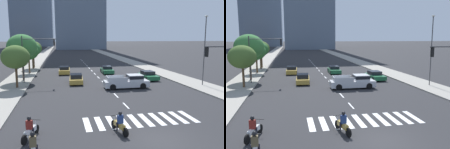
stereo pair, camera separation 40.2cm
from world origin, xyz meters
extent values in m
plane|color=#28282B|center=(0.00, 0.00, 0.00)|extent=(800.00, 800.00, 0.00)
cube|color=gray|center=(11.92, 30.00, 0.07)|extent=(4.00, 260.00, 0.15)
cube|color=gray|center=(-11.92, 30.00, 0.07)|extent=(4.00, 260.00, 0.15)
cube|color=silver|center=(-4.05, 3.59, 0.00)|extent=(0.45, 2.88, 0.01)
cube|color=silver|center=(-3.15, 3.59, 0.00)|extent=(0.45, 2.88, 0.01)
cube|color=silver|center=(-2.25, 3.59, 0.00)|extent=(0.45, 2.88, 0.01)
cube|color=silver|center=(-1.35, 3.59, 0.00)|extent=(0.45, 2.88, 0.01)
cube|color=silver|center=(-0.45, 3.59, 0.00)|extent=(0.45, 2.88, 0.01)
cube|color=silver|center=(0.45, 3.59, 0.00)|extent=(0.45, 2.88, 0.01)
cube|color=silver|center=(1.35, 3.59, 0.00)|extent=(0.45, 2.88, 0.01)
cube|color=silver|center=(2.25, 3.59, 0.00)|extent=(0.45, 2.88, 0.01)
cube|color=silver|center=(3.15, 3.59, 0.00)|extent=(0.45, 2.88, 0.01)
cube|color=silver|center=(4.05, 3.59, 0.00)|extent=(0.45, 2.88, 0.01)
cube|color=silver|center=(0.00, 7.59, 0.00)|extent=(0.14, 2.00, 0.01)
cube|color=silver|center=(0.00, 11.59, 0.00)|extent=(0.14, 2.00, 0.01)
cube|color=silver|center=(0.00, 15.59, 0.00)|extent=(0.14, 2.00, 0.01)
cube|color=silver|center=(0.00, 19.59, 0.00)|extent=(0.14, 2.00, 0.01)
cube|color=silver|center=(0.00, 23.59, 0.00)|extent=(0.14, 2.00, 0.01)
cube|color=silver|center=(0.00, 27.59, 0.00)|extent=(0.14, 2.00, 0.01)
cube|color=silver|center=(0.00, 31.59, 0.00)|extent=(0.14, 2.00, 0.01)
cube|color=silver|center=(0.00, 35.59, 0.00)|extent=(0.14, 2.00, 0.01)
cube|color=silver|center=(0.00, 39.59, 0.00)|extent=(0.14, 2.00, 0.01)
cube|color=silver|center=(0.00, 43.59, 0.00)|extent=(0.14, 2.00, 0.01)
cube|color=silver|center=(0.00, 47.59, 0.00)|extent=(0.14, 2.00, 0.01)
cube|color=silver|center=(0.00, 51.59, 0.00)|extent=(0.14, 2.00, 0.01)
cube|color=silver|center=(0.00, 55.59, 0.00)|extent=(0.14, 2.00, 0.01)
cylinder|color=black|center=(-7.43, 0.17, 0.30)|extent=(0.19, 0.61, 0.60)
cube|color=silver|center=(-7.33, -0.64, 0.52)|extent=(0.37, 1.33, 0.32)
cylinder|color=#B2B2B7|center=(-7.42, 0.08, 0.60)|extent=(0.10, 0.32, 0.67)
cylinder|color=black|center=(-7.42, 0.13, 0.97)|extent=(0.70, 0.11, 0.04)
cube|color=brown|center=(-7.32, -0.74, 0.96)|extent=(0.38, 0.28, 0.55)
sphere|color=black|center=(-7.32, -0.74, 1.36)|extent=(0.26, 0.26, 0.26)
cylinder|color=black|center=(-7.16, -0.62, 0.47)|extent=(0.13, 0.13, 0.55)
cylinder|color=black|center=(-2.34, 2.39, 0.30)|extent=(0.27, 0.61, 0.60)
cylinder|color=black|center=(-1.93, 0.86, 0.30)|extent=(0.27, 0.61, 0.60)
cube|color=#B28E38|center=(-2.13, 1.63, 0.52)|extent=(0.54, 1.28, 0.32)
cylinder|color=#B2B2B7|center=(-2.31, 2.29, 0.60)|extent=(0.14, 0.32, 0.67)
cylinder|color=black|center=(-2.32, 2.34, 0.97)|extent=(0.69, 0.22, 0.04)
cube|color=navy|center=(-2.10, 1.53, 0.96)|extent=(0.41, 0.33, 0.55)
sphere|color=black|center=(-2.10, 1.53, 1.36)|extent=(0.26, 0.26, 0.26)
cylinder|color=black|center=(-2.30, 1.58, 0.47)|extent=(0.15, 0.15, 0.55)
cylinder|color=black|center=(-1.96, 1.67, 0.47)|extent=(0.15, 0.15, 0.55)
cylinder|color=black|center=(-7.49, 2.63, 0.30)|extent=(0.31, 0.61, 0.60)
cylinder|color=black|center=(-8.03, 1.09, 0.30)|extent=(0.31, 0.61, 0.60)
cube|color=silver|center=(-7.76, 1.86, 0.52)|extent=(0.64, 1.31, 0.32)
cylinder|color=#B2B2B7|center=(-7.52, 2.53, 0.60)|extent=(0.16, 0.32, 0.67)
cylinder|color=black|center=(-7.51, 2.58, 0.97)|extent=(0.67, 0.26, 0.04)
cube|color=maroon|center=(-7.79, 1.76, 0.96)|extent=(0.42, 0.34, 0.55)
sphere|color=black|center=(-7.79, 1.76, 1.36)|extent=(0.26, 0.26, 0.26)
cylinder|color=black|center=(-7.93, 1.92, 0.47)|extent=(0.15, 0.15, 0.55)
cylinder|color=black|center=(-7.59, 1.80, 0.47)|extent=(0.15, 0.15, 0.55)
cube|color=#B7BABF|center=(2.11, 14.97, 0.59)|extent=(5.58, 2.14, 0.75)
cube|color=#B7BABF|center=(3.22, 14.95, 1.32)|extent=(1.81, 1.90, 0.70)
cube|color=black|center=(3.22, 14.95, 1.40)|extent=(1.83, 1.94, 0.39)
cube|color=#B7BABF|center=(0.92, 15.97, 1.25)|extent=(2.33, 0.13, 0.55)
cube|color=#B7BABF|center=(0.87, 14.02, 1.25)|extent=(2.33, 0.13, 0.55)
cube|color=#B7BABF|center=(-0.27, 15.02, 1.25)|extent=(0.12, 1.94, 0.55)
cylinder|color=black|center=(4.01, 15.84, 0.38)|extent=(0.77, 0.28, 0.76)
cylinder|color=black|center=(3.97, 14.02, 0.38)|extent=(0.77, 0.28, 0.76)
cylinder|color=black|center=(0.25, 15.92, 0.38)|extent=(0.77, 0.28, 0.76)
cylinder|color=black|center=(0.21, 14.10, 0.38)|extent=(0.77, 0.28, 0.76)
cube|color=#B28E38|center=(-3.75, 19.69, 0.46)|extent=(2.00, 4.58, 0.60)
cube|color=black|center=(-3.76, 19.47, 1.03)|extent=(1.65, 2.10, 0.55)
cylinder|color=black|center=(-4.45, 21.26, 0.32)|extent=(0.26, 0.65, 0.64)
cylinder|color=black|center=(-2.88, 21.17, 0.32)|extent=(0.26, 0.65, 0.64)
cylinder|color=black|center=(-4.62, 18.21, 0.32)|extent=(0.26, 0.65, 0.64)
cylinder|color=black|center=(-3.05, 18.12, 0.32)|extent=(0.26, 0.65, 0.64)
cube|color=#1E6038|center=(7.08, 20.29, 0.45)|extent=(2.01, 4.39, 0.57)
cube|color=black|center=(7.07, 20.51, 0.99)|extent=(1.71, 2.00, 0.52)
cylinder|color=black|center=(7.97, 18.85, 0.32)|extent=(0.24, 0.65, 0.64)
cylinder|color=black|center=(6.28, 18.79, 0.32)|extent=(0.24, 0.65, 0.64)
cylinder|color=black|center=(7.88, 21.79, 0.32)|extent=(0.24, 0.65, 0.64)
cylinder|color=black|center=(6.18, 21.74, 0.32)|extent=(0.24, 0.65, 0.64)
cube|color=#1E6038|center=(2.21, 27.78, 0.46)|extent=(1.92, 4.37, 0.59)
cube|color=black|center=(2.22, 28.00, 1.00)|extent=(1.65, 1.98, 0.49)
cylinder|color=black|center=(3.01, 26.29, 0.32)|extent=(0.23, 0.64, 0.64)
cylinder|color=black|center=(1.36, 26.32, 0.32)|extent=(0.23, 0.64, 0.64)
cylinder|color=black|center=(3.07, 29.24, 0.32)|extent=(0.23, 0.64, 0.64)
cylinder|color=black|center=(1.41, 29.27, 0.32)|extent=(0.23, 0.64, 0.64)
cube|color=#B28E38|center=(-5.17, 28.81, 0.48)|extent=(1.96, 4.66, 0.64)
cube|color=black|center=(-5.17, 28.58, 1.05)|extent=(1.65, 2.13, 0.50)
cylinder|color=black|center=(-5.91, 30.40, 0.32)|extent=(0.24, 0.65, 0.64)
cylinder|color=black|center=(-4.30, 30.34, 0.32)|extent=(0.24, 0.65, 0.64)
cylinder|color=black|center=(-6.03, 27.28, 0.32)|extent=(0.24, 0.65, 0.64)
cylinder|color=black|center=(-4.42, 27.21, 0.32)|extent=(0.24, 0.65, 0.64)
cube|color=black|center=(7.07, 6.11, 4.96)|extent=(0.20, 0.28, 0.90)
sphere|color=red|center=(7.07, 6.11, 5.26)|extent=(0.18, 0.18, 0.18)
sphere|color=orange|center=(7.07, 6.11, 4.96)|extent=(0.18, 0.18, 0.18)
sphere|color=green|center=(7.07, 6.11, 4.66)|extent=(0.18, 0.18, 0.18)
cylinder|color=#333335|center=(-10.72, 20.58, 3.31)|extent=(0.14, 0.14, 6.31)
cylinder|color=#333335|center=(-8.51, 20.58, 6.06)|extent=(4.41, 0.10, 0.10)
cube|color=black|center=(-6.56, 20.58, 5.61)|extent=(0.20, 0.28, 0.90)
sphere|color=red|center=(-6.56, 20.58, 5.91)|extent=(0.18, 0.18, 0.18)
sphere|color=orange|center=(-6.56, 20.58, 5.61)|extent=(0.18, 0.18, 0.18)
sphere|color=green|center=(-6.56, 20.58, 5.31)|extent=(0.18, 0.18, 0.18)
cube|color=#19662D|center=(-10.72, 20.58, 3.15)|extent=(0.60, 0.04, 0.18)
cylinder|color=#3F3F42|center=(12.22, 14.14, 4.48)|extent=(0.12, 0.12, 8.65)
ellipsoid|color=beige|center=(12.22, 14.14, 8.90)|extent=(0.50, 0.24, 0.20)
cylinder|color=#4C3823|center=(-11.12, 17.58, 1.36)|extent=(0.28, 0.28, 2.42)
ellipsoid|color=#426028|center=(-11.12, 17.58, 3.91)|extent=(3.35, 3.35, 2.85)
cylinder|color=#4C3823|center=(-11.12, 23.06, 1.71)|extent=(0.28, 0.28, 3.13)
ellipsoid|color=#387538|center=(-11.12, 23.06, 4.95)|extent=(4.19, 4.19, 3.56)
cylinder|color=#4C3823|center=(-11.12, 29.99, 1.33)|extent=(0.28, 0.28, 2.37)
ellipsoid|color=#2D662D|center=(-11.12, 29.99, 3.85)|extent=(3.33, 3.33, 2.83)
cylinder|color=#4C3823|center=(-11.12, 35.65, 1.41)|extent=(0.28, 0.28, 2.52)
ellipsoid|color=#2D662D|center=(-11.12, 35.65, 3.96)|extent=(3.22, 3.22, 2.74)
cylinder|color=#4C3823|center=(-11.12, 37.59, 1.44)|extent=(0.28, 0.28, 2.58)
ellipsoid|color=#426028|center=(-11.12, 37.59, 4.08)|extent=(3.39, 3.39, 2.88)
camera|label=1|loc=(-5.80, -12.71, 6.22)|focal=37.70mm
camera|label=2|loc=(-5.41, -12.80, 6.22)|focal=37.70mm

